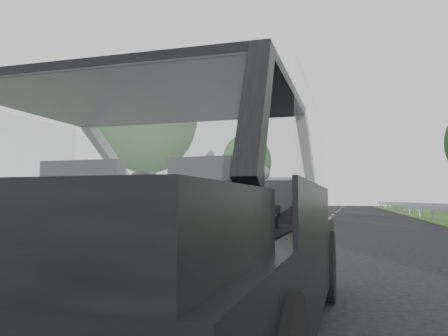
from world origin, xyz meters
The scene contains 9 objects.
subject_car centered at (0.00, 0.00, 0.72)m, with size 1.80×4.00×1.45m, color black.
dashboard centered at (0.00, 0.62, 0.85)m, with size 1.58×0.45×0.30m, color black.
driver_seat centered at (-0.40, -0.29, 0.88)m, with size 0.50×0.72×0.42m, color black.
passenger_seat centered at (0.40, -0.29, 0.88)m, with size 0.50×0.72×0.42m, color black.
steering_wheel centered at (-0.40, 0.33, 0.92)m, with size 0.36×0.36×0.04m, color black.
cat centered at (0.28, 0.65, 1.08)m, with size 0.56×0.18×0.25m, color gray.
other_car centered at (-1.39, 16.81, 0.83)m, with size 2.00×5.06×1.66m, color silver.
tree_5 centered at (-10.31, 20.44, 4.45)m, with size 5.88×5.88×8.91m, color black, non-canonical shape.
tree_6 centered at (-7.88, 35.38, 3.33)m, with size 4.40×4.40×6.66m, color black, non-canonical shape.
Camera 1 is at (1.08, -2.56, 0.86)m, focal length 35.00 mm.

